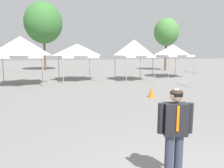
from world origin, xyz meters
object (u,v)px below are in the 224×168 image
canopy_tent_behind_center (134,49)px  tree_behind_tents_left (166,32)px  crowd_barrier_mid_lot (191,76)px  traffic_cone_lot_center (151,92)px  canopy_tent_far_right (20,47)px  person_foreground (175,129)px  tree_behind_tents_center (43,23)px  canopy_tent_center (77,51)px  canopy_tent_left_of_center (173,51)px

canopy_tent_behind_center → tree_behind_tents_left: size_ratio=0.50×
crowd_barrier_mid_lot → traffic_cone_lot_center: size_ratio=3.60×
canopy_tent_behind_center → canopy_tent_far_right: bearing=-179.8°
tree_behind_tents_left → canopy_tent_far_right: bearing=-154.0°
canopy_tent_far_right → canopy_tent_behind_center: canopy_tent_far_right is taller
canopy_tent_behind_center → person_foreground: (-5.21, -14.01, -1.73)m
tree_behind_tents_left → traffic_cone_lot_center: bearing=-123.6°
canopy_tent_behind_center → tree_behind_tents_center: (-7.48, 13.67, 3.65)m
tree_behind_tents_left → crowd_barrier_mid_lot: 14.97m
person_foreground → traffic_cone_lot_center: person_foreground is taller
canopy_tent_far_right → tree_behind_tents_left: bearing=26.0°
canopy_tent_far_right → tree_behind_tents_left: tree_behind_tents_left is taller
tree_behind_tents_center → traffic_cone_lot_center: bearing=-75.2°
crowd_barrier_mid_lot → traffic_cone_lot_center: crowd_barrier_mid_lot is taller
canopy_tent_center → person_foreground: 15.39m
canopy_tent_far_right → canopy_tent_center: canopy_tent_far_right is taller
crowd_barrier_mid_lot → tree_behind_tents_center: bearing=118.7°
person_foreground → tree_behind_tents_left: bearing=59.0°
tree_behind_tents_left → crowd_barrier_mid_lot: bearing=-114.2°
canopy_tent_behind_center → tree_behind_tents_left: bearing=45.6°
crowd_barrier_mid_lot → traffic_cone_lot_center: bearing=-150.7°
canopy_tent_center → crowd_barrier_mid_lot: 9.47m
canopy_tent_center → traffic_cone_lot_center: bearing=-71.7°
canopy_tent_left_of_center → traffic_cone_lot_center: canopy_tent_left_of_center is taller
crowd_barrier_mid_lot → person_foreground: bearing=-129.1°
canopy_tent_behind_center → tree_behind_tents_center: 16.00m
tree_behind_tents_center → crowd_barrier_mid_lot: bearing=-61.3°
tree_behind_tents_center → traffic_cone_lot_center: size_ratio=15.87×
tree_behind_tents_center → crowd_barrier_mid_lot: size_ratio=4.40×
canopy_tent_center → canopy_tent_behind_center: 4.94m
canopy_tent_behind_center → crowd_barrier_mid_lot: canopy_tent_behind_center is taller
crowd_barrier_mid_lot → traffic_cone_lot_center: 5.16m
tree_behind_tents_left → traffic_cone_lot_center: 19.31m
canopy_tent_behind_center → crowd_barrier_mid_lot: (2.48, -4.53, -2.01)m
canopy_tent_far_right → canopy_tent_center: bearing=16.8°
canopy_tent_center → canopy_tent_behind_center: (4.77, -1.30, 0.19)m
canopy_tent_far_right → tree_behind_tents_left: size_ratio=0.52×
crowd_barrier_mid_lot → traffic_cone_lot_center: (-4.49, -2.52, -0.46)m
tree_behind_tents_left → tree_behind_tents_center: bearing=162.0°
person_foreground → tree_behind_tents_center: 28.28m
tree_behind_tents_left → crowd_barrier_mid_lot: size_ratio=3.37×
tree_behind_tents_center → crowd_barrier_mid_lot: tree_behind_tents_center is taller
canopy_tent_center → tree_behind_tents_left: 15.18m
person_foreground → traffic_cone_lot_center: (3.20, 6.96, -0.74)m
tree_behind_tents_center → traffic_cone_lot_center: 22.28m
person_foreground → canopy_tent_far_right: bearing=105.7°
tree_behind_tents_center → tree_behind_tents_left: bearing=-18.0°
tree_behind_tents_left → crowd_barrier_mid_lot: tree_behind_tents_left is taller
canopy_tent_behind_center → person_foreground: canopy_tent_behind_center is taller
canopy_tent_left_of_center → canopy_tent_far_right: bearing=-174.8°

